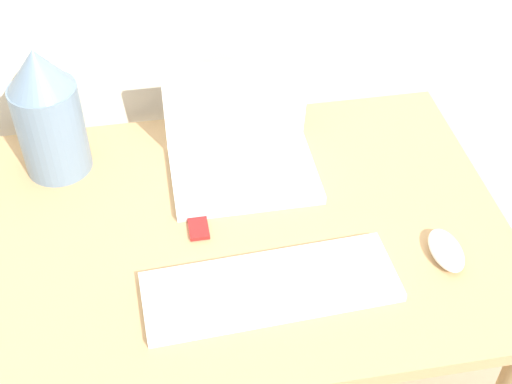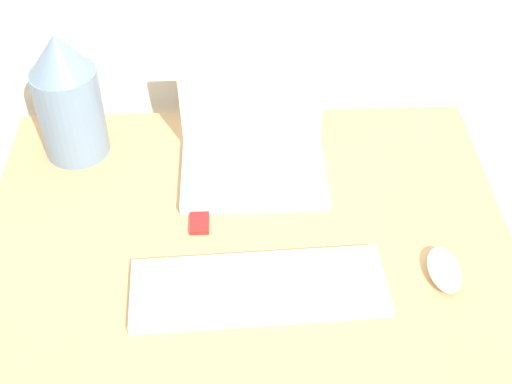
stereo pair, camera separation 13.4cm
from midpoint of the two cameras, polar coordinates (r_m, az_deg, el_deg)
name	(u,v)px [view 1 (the left image)]	position (r m, az deg, el deg)	size (l,w,h in m)	color
desk	(246,260)	(1.50, -3.41, -5.60)	(1.04, 0.76, 0.76)	tan
laptop	(241,148)	(1.52, -3.75, 3.39)	(0.31, 0.23, 0.24)	white
keyboard	(271,287)	(1.30, -1.80, -7.73)	(0.47, 0.18, 0.02)	white
mouse	(446,250)	(1.38, 12.31, -4.71)	(0.06, 0.11, 0.03)	white
vase	(47,113)	(1.54, -18.78, 5.90)	(0.14, 0.14, 0.29)	slate
mp3_player	(199,228)	(1.42, -7.33, -3.03)	(0.04, 0.06, 0.01)	red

